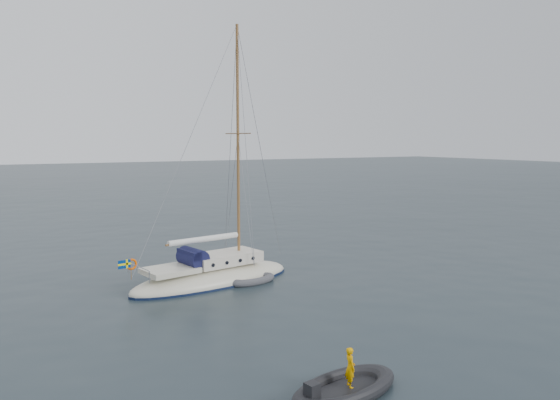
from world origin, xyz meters
TOP-DOWN VIEW (x-y plane):
  - ground at (0.00, 0.00)m, footprint 300.00×300.00m
  - sailboat at (-3.50, 1.03)m, footprint 9.48×2.84m
  - dinghy at (-1.78, 0.06)m, footprint 2.66×1.20m
  - rib at (-4.83, -12.10)m, footprint 3.80×1.73m

SIDE VIEW (x-z plane):
  - ground at x=0.00m, z-range 0.00..0.00m
  - dinghy at x=-1.78m, z-range -0.02..0.36m
  - rib at x=-4.83m, z-range -0.46..0.90m
  - sailboat at x=-3.50m, z-range -5.73..7.77m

